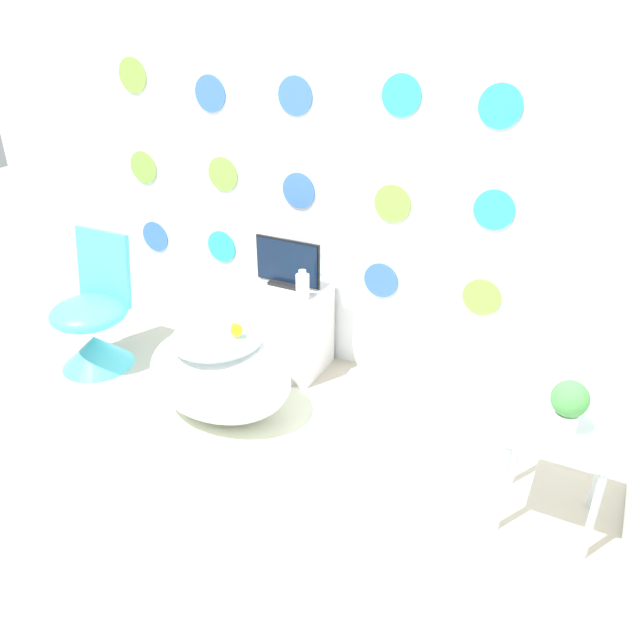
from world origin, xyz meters
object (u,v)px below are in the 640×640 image
at_px(bathtub, 220,374).
at_px(chair, 94,328).
at_px(vase, 303,286).
at_px(tv, 288,265).
at_px(potted_plant_left, 569,403).

distance_m(bathtub, chair, 1.02).
bearing_deg(vase, bathtub, -120.13).
bearing_deg(vase, chair, -162.42).
distance_m(tv, potted_plant_left, 1.81).
height_order(tv, potted_plant_left, tv).
xyz_separation_m(bathtub, vase, (0.28, 0.48, 0.40)).
bearing_deg(tv, bathtub, -100.15).
distance_m(vase, potted_plant_left, 1.60).
bearing_deg(chair, vase, 17.58).
bearing_deg(chair, tv, 25.61).
height_order(bathtub, potted_plant_left, potted_plant_left).
distance_m(chair, potted_plant_left, 2.84).
bearing_deg(chair, bathtub, -3.98).
height_order(bathtub, vase, vase).
bearing_deg(tv, chair, -154.39).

